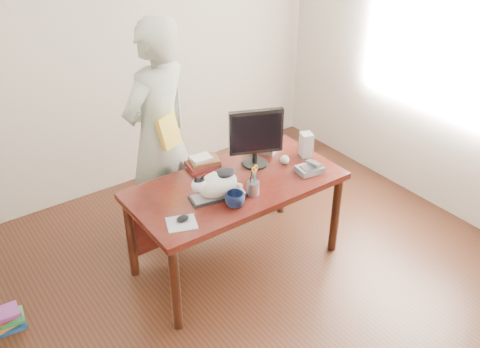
% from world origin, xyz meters
% --- Properties ---
extents(room, '(4.50, 4.50, 4.50)m').
position_xyz_m(room, '(0.00, 0.00, 1.35)').
color(room, black).
rests_on(room, ground).
extents(desk, '(1.60, 0.80, 0.75)m').
position_xyz_m(desk, '(0.00, 0.68, 0.60)').
color(desk, black).
rests_on(desk, ground).
extents(keyboard, '(0.43, 0.23, 0.02)m').
position_xyz_m(keyboard, '(-0.21, 0.52, 0.76)').
color(keyboard, black).
rests_on(keyboard, desk).
extents(cat, '(0.40, 0.25, 0.23)m').
position_xyz_m(cat, '(-0.23, 0.52, 0.87)').
color(cat, silver).
rests_on(cat, keyboard).
extents(monitor, '(0.40, 0.27, 0.47)m').
position_xyz_m(monitor, '(0.27, 0.72, 1.02)').
color(monitor, black).
rests_on(monitor, desk).
extents(pen_cup, '(0.12, 0.12, 0.23)m').
position_xyz_m(pen_cup, '(0.01, 0.40, 0.81)').
color(pen_cup, gray).
rests_on(pen_cup, desk).
extents(mousepad, '(0.24, 0.23, 0.00)m').
position_xyz_m(mousepad, '(-0.59, 0.39, 0.75)').
color(mousepad, '#ADB1BA').
rests_on(mousepad, desk).
extents(mouse, '(0.10, 0.08, 0.04)m').
position_xyz_m(mouse, '(-0.57, 0.41, 0.77)').
color(mouse, black).
rests_on(mouse, mousepad).
extents(coffee_mug, '(0.19, 0.19, 0.11)m').
position_xyz_m(coffee_mug, '(-0.18, 0.35, 0.80)').
color(coffee_mug, '#0C1633').
rests_on(coffee_mug, desk).
extents(phone, '(0.21, 0.17, 0.09)m').
position_xyz_m(phone, '(0.55, 0.40, 0.78)').
color(phone, slate).
rests_on(phone, desk).
extents(speaker, '(0.12, 0.12, 0.20)m').
position_xyz_m(speaker, '(0.70, 0.61, 0.85)').
color(speaker, '#9F9FA2').
rests_on(speaker, desk).
extents(baseball, '(0.07, 0.07, 0.07)m').
position_xyz_m(baseball, '(0.48, 0.61, 0.79)').
color(baseball, beige).
rests_on(baseball, desk).
extents(book_stack, '(0.27, 0.22, 0.09)m').
position_xyz_m(book_stack, '(-0.07, 0.94, 0.79)').
color(book_stack, '#4F1515').
rests_on(book_stack, desk).
extents(calculator, '(0.24, 0.27, 0.07)m').
position_xyz_m(calculator, '(0.49, 0.89, 0.78)').
color(calculator, slate).
rests_on(calculator, desk).
extents(person, '(0.80, 0.66, 1.89)m').
position_xyz_m(person, '(-0.27, 1.27, 0.94)').
color(person, beige).
rests_on(person, ground).
extents(held_book, '(0.20, 0.16, 0.25)m').
position_xyz_m(held_book, '(-0.27, 1.10, 1.05)').
color(held_book, gold).
rests_on(held_book, person).
extents(book_pile_b, '(0.26, 0.20, 0.15)m').
position_xyz_m(book_pile_b, '(-1.72, 0.95, 0.07)').
color(book_pile_b, navy).
rests_on(book_pile_b, ground).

